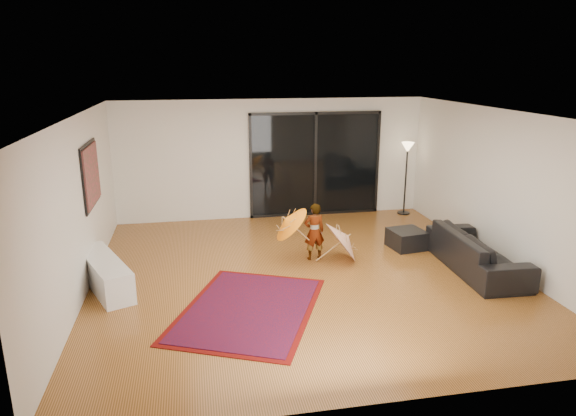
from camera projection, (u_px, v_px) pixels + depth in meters
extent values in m
plane|color=#AB662F|center=(305.00, 274.00, 8.70)|extent=(7.00, 7.00, 0.00)
plane|color=white|center=(307.00, 113.00, 7.97)|extent=(7.00, 7.00, 0.00)
plane|color=silver|center=(272.00, 159.00, 11.64)|extent=(7.00, 0.00, 7.00)
plane|color=silver|center=(384.00, 286.00, 5.03)|extent=(7.00, 0.00, 7.00)
plane|color=silver|center=(79.00, 208.00, 7.71)|extent=(0.00, 7.00, 7.00)
plane|color=silver|center=(501.00, 188.00, 8.96)|extent=(0.00, 7.00, 7.00)
cube|color=black|center=(315.00, 164.00, 11.84)|extent=(3.00, 0.04, 2.40)
cube|color=black|center=(316.00, 113.00, 11.50)|extent=(3.06, 0.06, 0.06)
cube|color=black|center=(315.00, 213.00, 12.14)|extent=(3.06, 0.06, 0.06)
cube|color=black|center=(315.00, 165.00, 11.82)|extent=(0.06, 0.06, 2.40)
cube|color=black|center=(91.00, 175.00, 8.58)|extent=(0.02, 1.28, 1.08)
cube|color=#21532E|center=(92.00, 175.00, 8.58)|extent=(0.03, 1.18, 0.98)
cube|color=white|center=(104.00, 273.00, 8.13)|extent=(1.11, 1.80, 0.49)
cube|color=#424244|center=(104.00, 280.00, 8.05)|extent=(0.38, 0.38, 0.36)
cube|color=#590A07|center=(249.00, 309.00, 7.46)|extent=(2.69, 3.05, 0.01)
cube|color=#610918|center=(249.00, 309.00, 7.45)|extent=(2.48, 2.84, 0.02)
imported|color=black|center=(477.00, 251.00, 8.82)|extent=(0.99, 2.32, 0.67)
cube|color=black|center=(407.00, 239.00, 9.91)|extent=(0.71, 0.71, 0.36)
cylinder|color=black|center=(403.00, 213.00, 12.22)|extent=(0.29, 0.29, 0.03)
cylinder|color=black|center=(406.00, 181.00, 12.01)|extent=(0.04, 0.04, 1.57)
cone|color=#FFD899|center=(408.00, 147.00, 11.79)|extent=(0.29, 0.29, 0.23)
imported|color=#999999|center=(314.00, 232.00, 9.25)|extent=(0.40, 0.28, 1.05)
cone|color=orange|center=(285.00, 223.00, 9.05)|extent=(0.64, 0.74, 0.65)
cylinder|color=#A37B46|center=(285.00, 241.00, 9.14)|extent=(0.38, 0.02, 0.37)
cylinder|color=#A37B46|center=(285.00, 217.00, 9.02)|extent=(0.05, 0.02, 0.05)
cone|color=silver|center=(349.00, 233.00, 9.22)|extent=(0.66, 0.86, 0.81)
cylinder|color=#A37B46|center=(348.00, 253.00, 9.32)|extent=(0.46, 0.02, 0.35)
cylinder|color=#A37B46|center=(349.00, 227.00, 9.19)|extent=(0.05, 0.02, 0.05)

